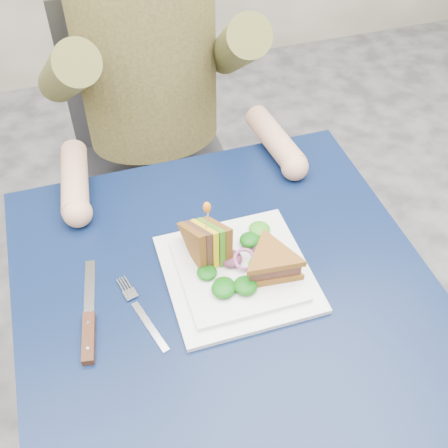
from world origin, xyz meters
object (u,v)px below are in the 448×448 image
object	(u,v)px
diner	(145,33)
knife	(89,328)
sandwich_upright	(208,243)
fork	(143,315)
sandwich_flat	(271,263)
table	(226,312)
plate	(237,272)
chair	(150,135)

from	to	relation	value
diner	knife	distance (m)	0.71
diner	sandwich_upright	distance (m)	0.57
fork	knife	xyz separation A→B (m)	(-0.09, -0.00, 0.00)
sandwich_flat	diner	bearing A→B (deg)	97.53
table	fork	world-z (taller)	fork
plate	fork	world-z (taller)	plate
sandwich_upright	fork	bearing A→B (deg)	-150.55
chair	knife	world-z (taller)	chair
knife	sandwich_upright	bearing A→B (deg)	19.24
fork	sandwich_flat	bearing A→B (deg)	2.51
diner	plate	size ratio (longest dim) A/B	2.87
sandwich_flat	knife	distance (m)	0.33
sandwich_flat	table	bearing A→B (deg)	176.52
chair	knife	bearing A→B (deg)	-108.44
table	sandwich_upright	world-z (taller)	sandwich_upright
plate	knife	world-z (taller)	plate
table	diner	xyz separation A→B (m)	(-0.00, 0.62, 0.26)
table	sandwich_flat	size ratio (longest dim) A/B	5.57
fork	knife	distance (m)	0.09
diner	knife	bearing A→B (deg)	-111.42
table	sandwich_upright	distance (m)	0.15
plate	fork	xyz separation A→B (m)	(-0.18, -0.04, -0.01)
fork	knife	world-z (taller)	knife
plate	sandwich_upright	bearing A→B (deg)	132.96
sandwich_upright	knife	size ratio (longest dim) A/B	0.62
table	fork	xyz separation A→B (m)	(-0.16, -0.02, 0.08)
table	fork	size ratio (longest dim) A/B	4.24
chair	table	bearing A→B (deg)	-90.00
sandwich_upright	fork	size ratio (longest dim) A/B	0.78
diner	knife	xyz separation A→B (m)	(-0.25, -0.64, -0.18)
chair	knife	size ratio (longest dim) A/B	4.20
table	sandwich_upright	xyz separation A→B (m)	(-0.01, 0.06, 0.13)
diner	plate	world-z (taller)	diner
table	fork	bearing A→B (deg)	-174.35
sandwich_flat	knife	world-z (taller)	sandwich_flat
chair	sandwich_flat	bearing A→B (deg)	-83.61
table	plate	xyz separation A→B (m)	(0.03, 0.02, 0.09)
sandwich_flat	sandwich_upright	xyz separation A→B (m)	(-0.10, 0.07, 0.01)
table	diner	size ratio (longest dim) A/B	1.01
diner	sandwich_upright	bearing A→B (deg)	-91.48
plate	sandwich_upright	size ratio (longest dim) A/B	1.89
sandwich_flat	chair	bearing A→B (deg)	96.39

